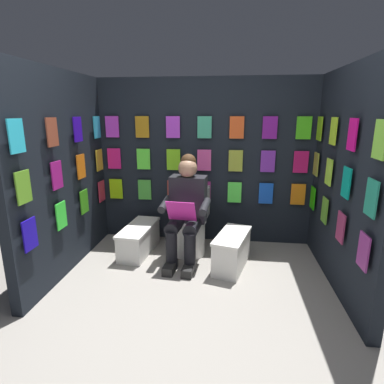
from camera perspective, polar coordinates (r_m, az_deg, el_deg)
ground_plane at (r=2.61m, az=-1.64°, el=-24.18°), size 30.00×30.00×0.00m
display_wall_back at (r=3.94m, az=2.35°, el=5.52°), size 2.76×0.14×2.04m
display_wall_left at (r=3.17m, az=26.42°, el=1.83°), size 0.14×1.81×2.04m
display_wall_right at (r=3.43m, az=-22.69°, el=3.10°), size 0.14×1.81×2.04m
toilet at (r=3.72m, az=-0.31°, el=-6.10°), size 0.42×0.57×0.77m
person_reading at (r=3.42m, az=-1.09°, el=-3.11°), size 0.55×0.71×1.19m
comic_longbox_near at (r=3.80m, az=-9.69°, el=-8.51°), size 0.36×0.76×0.33m
comic_longbox_far at (r=3.42m, az=7.33°, el=-10.61°), size 0.44×0.70×0.38m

